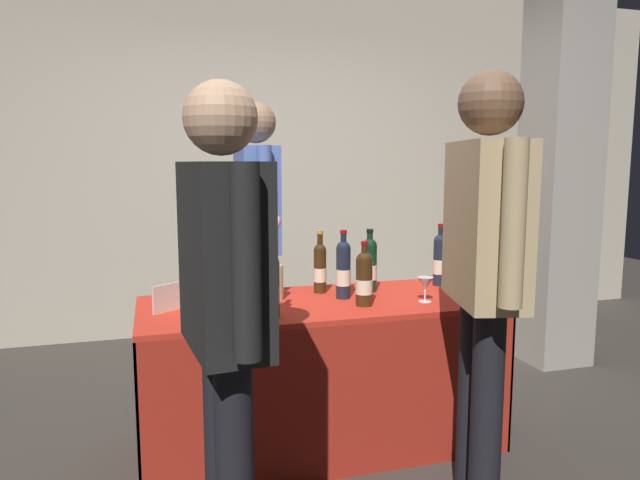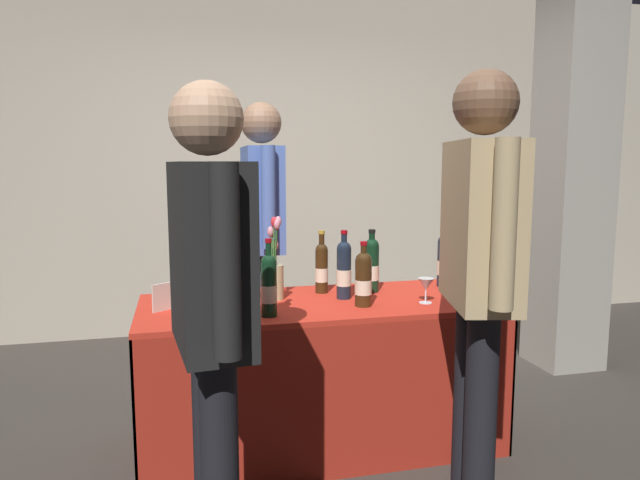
% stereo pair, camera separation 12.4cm
% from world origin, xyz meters
% --- Properties ---
extents(ground_plane, '(12.00, 12.00, 0.00)m').
position_xyz_m(ground_plane, '(0.00, 0.00, 0.00)').
color(ground_plane, '#38332D').
extents(back_partition, '(7.75, 0.12, 2.87)m').
position_xyz_m(back_partition, '(0.00, 2.15, 1.44)').
color(back_partition, '#B2A893').
rests_on(back_partition, ground_plane).
extents(concrete_pillar, '(0.41, 0.41, 3.07)m').
position_xyz_m(concrete_pillar, '(1.92, 0.72, 1.54)').
color(concrete_pillar, gray).
rests_on(concrete_pillar, ground_plane).
extents(tasting_table, '(1.72, 0.71, 0.73)m').
position_xyz_m(tasting_table, '(0.00, 0.00, 0.51)').
color(tasting_table, red).
rests_on(tasting_table, ground_plane).
extents(featured_wine_bottle, '(0.08, 0.08, 0.33)m').
position_xyz_m(featured_wine_bottle, '(0.31, 0.14, 0.87)').
color(featured_wine_bottle, black).
rests_on(featured_wine_bottle, tasting_table).
extents(display_bottle_0, '(0.07, 0.07, 0.34)m').
position_xyz_m(display_bottle_0, '(-0.28, -0.22, 0.87)').
color(display_bottle_0, black).
rests_on(display_bottle_0, tasting_table).
extents(display_bottle_1, '(0.07, 0.07, 0.34)m').
position_xyz_m(display_bottle_1, '(0.13, 0.03, 0.88)').
color(display_bottle_1, '#192333').
rests_on(display_bottle_1, tasting_table).
extents(display_bottle_2, '(0.07, 0.07, 0.32)m').
position_xyz_m(display_bottle_2, '(-0.38, 0.00, 0.86)').
color(display_bottle_2, black).
rests_on(display_bottle_2, tasting_table).
extents(display_bottle_3, '(0.08, 0.08, 0.31)m').
position_xyz_m(display_bottle_3, '(0.17, -0.14, 0.86)').
color(display_bottle_3, '#38230F').
rests_on(display_bottle_3, tasting_table).
extents(display_bottle_4, '(0.08, 0.08, 0.33)m').
position_xyz_m(display_bottle_4, '(-0.48, 0.11, 0.87)').
color(display_bottle_4, black).
rests_on(display_bottle_4, tasting_table).
extents(display_bottle_5, '(0.07, 0.07, 0.34)m').
position_xyz_m(display_bottle_5, '(0.73, 0.17, 0.87)').
color(display_bottle_5, '#192333').
rests_on(display_bottle_5, tasting_table).
extents(display_bottle_6, '(0.07, 0.07, 0.32)m').
position_xyz_m(display_bottle_6, '(0.05, 0.18, 0.87)').
color(display_bottle_6, '#38230F').
rests_on(display_bottle_6, tasting_table).
extents(wine_glass_near_vendor, '(0.07, 0.07, 0.13)m').
position_xyz_m(wine_glass_near_vendor, '(-0.60, 0.22, 0.82)').
color(wine_glass_near_vendor, silver).
rests_on(wine_glass_near_vendor, tasting_table).
extents(wine_glass_mid, '(0.07, 0.07, 0.12)m').
position_xyz_m(wine_glass_mid, '(-0.47, 0.24, 0.82)').
color(wine_glass_mid, silver).
rests_on(wine_glass_mid, tasting_table).
extents(wine_glass_near_taster, '(0.08, 0.08, 0.12)m').
position_xyz_m(wine_glass_near_taster, '(0.48, -0.16, 0.82)').
color(wine_glass_near_taster, silver).
rests_on(wine_glass_near_taster, tasting_table).
extents(flower_vase, '(0.08, 0.08, 0.41)m').
position_xyz_m(flower_vase, '(-0.21, 0.09, 0.87)').
color(flower_vase, tan).
rests_on(flower_vase, tasting_table).
extents(brochure_stand, '(0.13, 0.10, 0.13)m').
position_xyz_m(brochure_stand, '(-0.72, 0.00, 0.79)').
color(brochure_stand, silver).
rests_on(brochure_stand, tasting_table).
extents(vendor_presenter, '(0.24, 0.63, 1.75)m').
position_xyz_m(vendor_presenter, '(-0.17, 0.76, 1.07)').
color(vendor_presenter, '#2D3347').
rests_on(vendor_presenter, ground_plane).
extents(taster_foreground_right, '(0.31, 0.61, 1.73)m').
position_xyz_m(taster_foreground_right, '(0.44, -0.73, 1.05)').
color(taster_foreground_right, black).
rests_on(taster_foreground_right, ground_plane).
extents(taster_foreground_left, '(0.26, 0.60, 1.64)m').
position_xyz_m(taster_foreground_left, '(-0.56, -0.86, 0.99)').
color(taster_foreground_left, black).
rests_on(taster_foreground_left, ground_plane).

